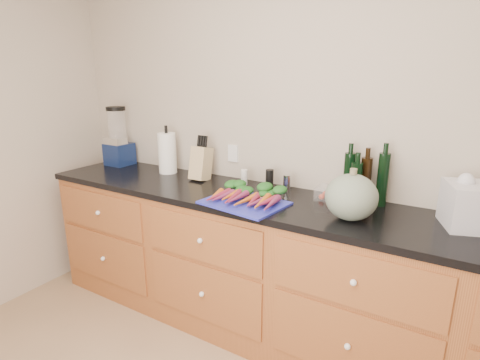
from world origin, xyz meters
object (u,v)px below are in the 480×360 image
Objects in this scene: cutting_board at (244,203)px; blender_appliance at (118,140)px; carrots at (248,196)px; paper_towel at (167,153)px; squash at (351,197)px; tomato_box at (331,194)px; knife_block at (201,163)px.

blender_appliance is at bearing 167.09° from cutting_board.
carrots is 0.86× the size of blender_appliance.
carrots is 0.91m from paper_towel.
carrots is 0.60m from squash.
carrots is at bearing -18.04° from paper_towel.
blender_appliance is 1.80m from tomato_box.
carrots is at bearing -11.34° from blender_appliance.
carrots is at bearing 90.00° from cutting_board.
knife_block is (-0.53, 0.30, 0.11)m from cutting_board.
tomato_box is (0.94, 0.03, -0.08)m from knife_block.
cutting_board is 0.61m from squash.
squash is at bearing -11.28° from knife_block.
knife_block reaches higher than carrots.
squash is 1.15× the size of knife_block.
knife_block is 0.94m from tomato_box.
carrots is 2.47× the size of tomato_box.
paper_towel reaches higher than squash.
carrots is 1.53× the size of squash.
knife_block is at bearing 168.72° from squash.
blender_appliance is (-1.39, 0.32, 0.20)m from cutting_board.
cutting_board is at bearing -20.38° from paper_towel.
tomato_box is at bearing 35.42° from carrots.
blender_appliance is at bearing 168.66° from carrots.
tomato_box is at bearing 0.45° from paper_towel.
tomato_box is at bearing 38.94° from cutting_board.
carrots is 1.76× the size of knife_block.
cutting_board is 1.44m from blender_appliance.
knife_block is 1.41× the size of tomato_box.
blender_appliance is at bearing 178.83° from knife_block.
cutting_board is 0.96× the size of blender_appliance.
paper_towel is 1.30× the size of knife_block.
paper_towel is 1.84× the size of tomato_box.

